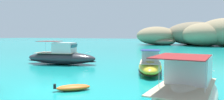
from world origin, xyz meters
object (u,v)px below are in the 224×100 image
islet_large (202,34)px  dinghy_tender (73,87)px  islet_small (158,37)px  motorboat_charcoal (61,57)px  motorboat_yellow (150,65)px  motorboat_cream (187,93)px

islet_large → dinghy_tender: size_ratio=14.22×
islet_small → dinghy_tender: size_ratio=8.39×
motorboat_charcoal → dinghy_tender: (9.59, -12.16, -0.83)m
motorboat_charcoal → motorboat_yellow: 13.67m
motorboat_yellow → motorboat_charcoal: bearing=170.3°
islet_large → dinghy_tender: bearing=-97.1°
motorboat_charcoal → dinghy_tender: bearing=-51.7°
islet_large → islet_small: size_ratio=1.69×
islet_large → motorboat_charcoal: (-19.41, -66.28, -3.44)m
islet_large → islet_small: (-17.13, -1.30, -1.08)m
motorboat_yellow → islet_large: bearing=85.1°
motorboat_yellow → dinghy_tender: size_ratio=3.29×
motorboat_cream → islet_small: bearing=101.3°
islet_large → motorboat_cream: (-1.38, -80.03, -3.45)m
motorboat_charcoal → motorboat_yellow: bearing=-9.7°
motorboat_charcoal → motorboat_cream: 22.67m
motorboat_charcoal → islet_small: bearing=88.0°
islet_small → motorboat_cream: size_ratio=2.11×
motorboat_cream → dinghy_tender: (-8.43, 1.60, -0.82)m
islet_large → islet_small: islet_large is taller
islet_small → motorboat_cream: (15.75, -78.73, -2.38)m
islet_small → islet_large: bearing=4.3°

